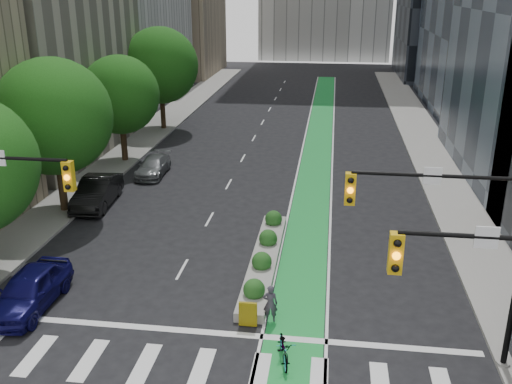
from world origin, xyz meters
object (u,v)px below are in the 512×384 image
(median_planter, at_px, (265,257))
(cyclist, at_px, (270,304))
(parked_car_left_near, at_px, (30,290))
(parked_car_left_mid, at_px, (97,192))
(bicycle, at_px, (284,348))
(parked_car_left_far, at_px, (153,166))

(median_planter, distance_m, cyclist, 4.82)
(parked_car_left_near, distance_m, parked_car_left_mid, 11.38)
(bicycle, bearing_deg, median_planter, 90.46)
(median_planter, xyz_separation_m, cyclist, (0.80, -4.74, 0.41))
(parked_car_left_near, height_order, parked_car_left_mid, parked_car_left_mid)
(median_planter, xyz_separation_m, parked_car_left_mid, (-10.70, 6.20, 0.47))
(bicycle, height_order, parked_car_left_mid, parked_car_left_mid)
(bicycle, xyz_separation_m, parked_car_left_far, (-10.72, 19.32, 0.13))
(cyclist, bearing_deg, parked_car_left_far, -61.91)
(median_planter, height_order, cyclist, cyclist)
(median_planter, height_order, parked_car_left_mid, parked_car_left_mid)
(cyclist, relative_size, parked_car_left_near, 0.33)
(median_planter, relative_size, bicycle, 5.50)
(cyclist, relative_size, parked_car_left_mid, 0.30)
(parked_car_left_mid, bearing_deg, bicycle, -52.08)
(median_planter, relative_size, parked_car_left_mid, 2.00)
(parked_car_left_mid, xyz_separation_m, parked_car_left_far, (1.53, 5.99, -0.22))
(median_planter, distance_m, parked_car_left_mid, 12.37)
(bicycle, height_order, parked_car_left_near, parked_car_left_near)
(bicycle, bearing_deg, parked_car_left_near, 156.91)
(bicycle, xyz_separation_m, cyclist, (-0.75, 2.39, 0.29))
(parked_car_left_mid, bearing_deg, parked_car_left_near, -85.59)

